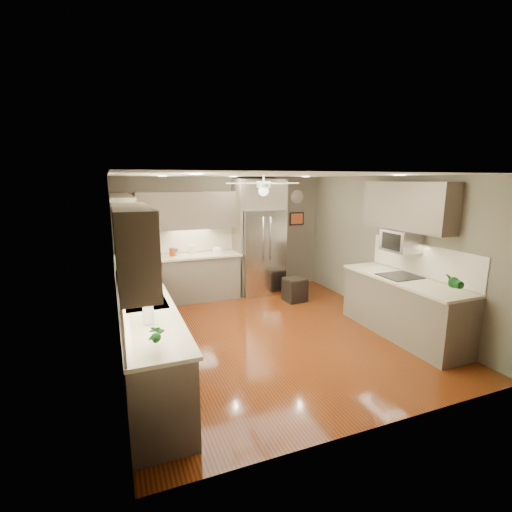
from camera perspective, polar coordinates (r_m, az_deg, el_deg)
floor at (r=6.10m, az=2.20°, el=-11.86°), size 5.00×5.00×0.00m
ceiling at (r=5.59m, az=2.40°, el=12.33°), size 5.00×5.00×0.00m
wall_back at (r=8.03m, az=-4.97°, el=3.15°), size 4.50×0.00×4.50m
wall_front at (r=3.66m, az=18.53°, el=-7.86°), size 4.50×0.00×4.50m
wall_left at (r=5.24m, az=-20.81°, el=-2.16°), size 0.00×5.00×5.00m
wall_right at (r=6.93m, az=19.57°, el=1.15°), size 0.00×5.00×5.00m
canister_a at (r=7.54m, az=-12.79°, el=0.56°), size 0.12×0.12×0.17m
canister_b at (r=7.58m, az=-12.18°, el=0.57°), size 0.13×0.13×0.15m
canister_c at (r=7.65m, az=-9.81°, el=0.92°), size 0.13×0.13×0.19m
soap_bottle at (r=5.15m, az=-18.61°, el=-4.73°), size 0.11×0.11×0.19m
potted_plant_left at (r=3.50m, az=-14.95°, el=-11.50°), size 0.16×0.13×0.28m
potted_plant_right at (r=5.55m, az=28.16°, el=-3.51°), size 0.22×0.19×0.35m
bowl at (r=7.72m, az=-5.91°, el=0.65°), size 0.27×0.27×0.05m
left_run at (r=5.62m, az=-17.23°, el=-9.19°), size 0.65×4.70×1.45m
back_run at (r=7.73m, az=-9.39°, el=-3.11°), size 1.85×0.65×1.45m
uppers at (r=6.04m, az=-6.90°, el=6.24°), size 4.50×4.70×0.95m
window at (r=4.69m, az=-20.58°, el=0.05°), size 0.05×1.12×0.92m
sink at (r=4.87m, az=-16.62°, el=-7.13°), size 0.50×0.70×0.32m
refrigerator at (r=7.95m, az=0.60°, el=2.66°), size 1.06×0.75×2.45m
right_run at (r=6.33m, az=21.65°, el=-7.13°), size 0.70×2.20×1.45m
microwave at (r=6.34m, az=21.43°, el=2.20°), size 0.43×0.55×0.34m
ceiling_fan at (r=5.87m, az=1.17°, el=10.67°), size 1.18×1.18×0.32m
recessed_lights at (r=5.95m, az=0.43°, el=12.24°), size 2.84×3.14×0.01m
wall_clock at (r=8.60m, az=6.34°, el=9.05°), size 0.30×0.03×0.30m
framed_print at (r=8.63m, az=6.28°, el=5.73°), size 0.36×0.03×0.30m
stool at (r=7.62m, az=5.97°, el=-5.13°), size 0.43×0.43×0.48m
paper_towel at (r=4.09m, az=-16.25°, el=-8.15°), size 0.11×0.11×0.28m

